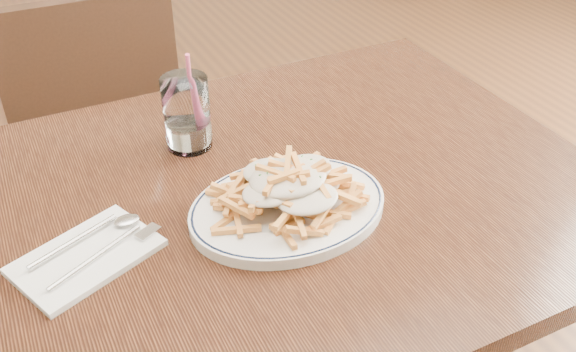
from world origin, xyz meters
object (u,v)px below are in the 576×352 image
chair_far (98,128)px  fries_plate (288,208)px  loaded_fries (288,184)px  water_glass (187,117)px  table (237,238)px

chair_far → fries_plate: chair_far is taller
loaded_fries → water_glass: size_ratio=1.44×
fries_plate → chair_far: bearing=100.3°
table → fries_plate: fries_plate is taller
table → water_glass: (-0.01, 0.18, 0.13)m
table → loaded_fries: loaded_fries is taller
chair_far → loaded_fries: chair_far is taller
water_glass → loaded_fries: bearing=-74.3°
table → fries_plate: size_ratio=3.61×
table → chair_far: 0.78m
table → fries_plate: (0.06, -0.07, 0.09)m
table → loaded_fries: (0.06, -0.07, 0.13)m
fries_plate → loaded_fries: bearing=-33.7°
table → water_glass: bearing=93.1°
loaded_fries → water_glass: water_glass is taller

